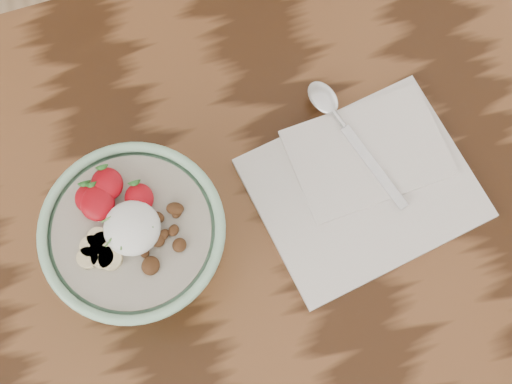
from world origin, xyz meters
TOP-DOWN VIEW (x-y plane):
  - table at (0.00, 0.00)cm, footprint 160.00×90.00cm
  - breakfast_bowl at (0.39, 9.81)cm, footprint 18.85×18.85cm
  - napkin at (26.76, 9.95)cm, footprint 26.93×23.00cm
  - spoon at (26.09, 18.31)cm, footprint 6.95×18.40cm

SIDE VIEW (x-z plane):
  - table at x=0.00cm, z-range 28.20..103.20cm
  - napkin at x=26.76cm, z-range 74.88..76.37cm
  - spoon at x=26.09cm, z-range 76.42..77.38cm
  - breakfast_bowl at x=0.39cm, z-range 75.05..87.87cm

